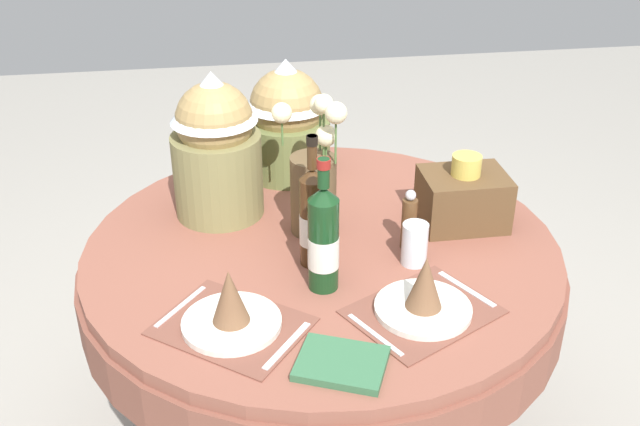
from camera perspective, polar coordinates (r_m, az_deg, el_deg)
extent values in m
cylinder|color=brown|center=(2.15, 0.14, -2.77)|extent=(1.35, 1.35, 0.04)
cylinder|color=brown|center=(2.19, 0.13, -4.78)|extent=(1.37, 1.37, 0.14)
cylinder|color=black|center=(2.35, 0.13, -10.18)|extent=(0.12, 0.12, 0.67)
cube|color=brown|center=(1.83, -6.71, -8.54)|extent=(0.43, 0.41, 0.00)
cylinder|color=silver|center=(1.82, -6.73, -8.29)|extent=(0.24, 0.24, 0.02)
cone|color=brown|center=(1.78, -6.87, -6.29)|extent=(0.09, 0.09, 0.14)
cube|color=silver|center=(1.91, -10.55, -6.98)|extent=(0.13, 0.16, 0.00)
cube|color=silver|center=(1.76, -2.52, -10.01)|extent=(0.13, 0.16, 0.00)
cube|color=brown|center=(1.88, 7.81, -7.45)|extent=(0.42, 0.39, 0.00)
cylinder|color=silver|center=(1.87, 7.83, -7.20)|extent=(0.24, 0.24, 0.02)
cone|color=brown|center=(1.83, 7.99, -5.23)|extent=(0.09, 0.09, 0.14)
cube|color=silver|center=(1.79, 4.20, -9.19)|extent=(0.10, 0.17, 0.00)
cube|color=silver|center=(1.97, 11.07, -5.68)|extent=(0.10, 0.17, 0.00)
cylinder|color=brown|center=(2.14, -0.51, 1.41)|extent=(0.13, 0.13, 0.23)
sphere|color=beige|center=(2.09, 0.01, 8.23)|extent=(0.06, 0.06, 0.06)
cylinder|color=#4C7038|center=(2.11, 0.01, 6.26)|extent=(0.01, 0.01, 0.12)
sphere|color=beige|center=(2.00, 1.22, 7.62)|extent=(0.06, 0.06, 0.06)
cylinder|color=#4C7038|center=(2.03, 1.20, 5.42)|extent=(0.01, 0.01, 0.13)
sphere|color=beige|center=(2.13, -2.93, 7.61)|extent=(0.06, 0.06, 0.06)
cylinder|color=#4C7038|center=(2.16, -2.89, 6.13)|extent=(0.01, 0.01, 0.08)
sphere|color=beige|center=(2.03, 0.28, 8.30)|extent=(0.05, 0.05, 0.05)
cylinder|color=#4C7038|center=(2.07, 0.28, 6.03)|extent=(0.01, 0.01, 0.14)
sphere|color=beige|center=(2.07, 0.47, 5.90)|extent=(0.06, 0.06, 0.06)
cylinder|color=#4C7038|center=(2.09, 0.46, 4.84)|extent=(0.01, 0.01, 0.04)
cylinder|color=#422814|center=(1.98, -0.57, -0.70)|extent=(0.07, 0.07, 0.25)
cylinder|color=silver|center=(1.99, -0.57, -1.21)|extent=(0.07, 0.07, 0.09)
cone|color=#422814|center=(1.92, -0.60, 2.98)|extent=(0.07, 0.07, 0.03)
cylinder|color=#422814|center=(1.89, -0.60, 4.63)|extent=(0.03, 0.03, 0.09)
cylinder|color=black|center=(1.88, -0.61, 5.55)|extent=(0.03, 0.03, 0.02)
cylinder|color=#143819|center=(1.89, 0.26, -2.42)|extent=(0.08, 0.08, 0.25)
cylinder|color=silver|center=(1.90, 0.26, -2.94)|extent=(0.08, 0.08, 0.09)
cone|color=#143819|center=(1.81, 0.27, 1.47)|extent=(0.08, 0.08, 0.04)
cylinder|color=#143819|center=(1.79, 0.27, 3.05)|extent=(0.03, 0.03, 0.08)
cylinder|color=maroon|center=(1.78, 0.27, 3.79)|extent=(0.03, 0.03, 0.02)
cylinder|color=silver|center=(2.03, 7.20, -2.34)|extent=(0.07, 0.07, 0.12)
cylinder|color=brown|center=(2.10, 6.76, -0.82)|extent=(0.04, 0.04, 0.15)
sphere|color=#B7B7BC|center=(2.05, 6.91, 1.35)|extent=(0.03, 0.03, 0.03)
cube|color=#336642|center=(1.70, 1.64, -11.36)|extent=(0.24, 0.22, 0.02)
cylinder|color=olive|center=(2.26, -7.75, 2.91)|extent=(0.27, 0.27, 0.25)
sphere|color=#9E7F4C|center=(2.19, -8.04, 6.97)|extent=(0.23, 0.23, 0.23)
cone|color=silver|center=(2.16, -8.18, 8.77)|extent=(0.25, 0.25, 0.15)
cylinder|color=olive|center=(2.51, -2.49, 5.08)|extent=(0.28, 0.28, 0.19)
sphere|color=#9E7F4C|center=(2.45, -2.56, 8.15)|extent=(0.24, 0.24, 0.24)
cone|color=silver|center=(2.43, -2.60, 9.87)|extent=(0.27, 0.27, 0.16)
cube|color=brown|center=(2.24, 10.81, 1.05)|extent=(0.24, 0.19, 0.16)
cylinder|color=gold|center=(2.19, 11.07, 3.58)|extent=(0.09, 0.09, 0.06)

